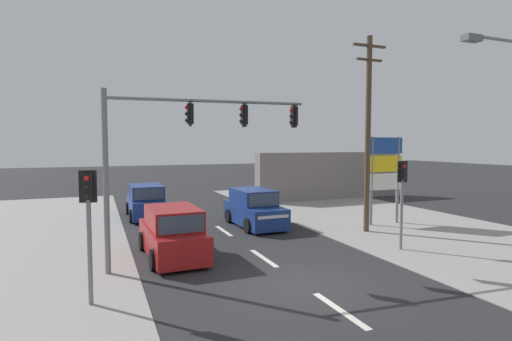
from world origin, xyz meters
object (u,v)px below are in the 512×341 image
(suv_kerbside_parked, at_px, (254,209))
(utility_pole_midground_right, at_px, (368,130))
(suv_oncoming_mid, at_px, (146,202))
(pedestal_signal_right_kerb, at_px, (402,190))
(suv_receding_far, at_px, (173,234))
(pedestal_signal_left_kerb, at_px, (89,214))
(shopping_plaza_sign, at_px, (385,168))
(traffic_signal_mast, at_px, (180,140))

(suv_kerbside_parked, bearing_deg, utility_pole_midground_right, -36.00)
(suv_oncoming_mid, bearing_deg, pedestal_signal_right_kerb, -52.14)
(suv_receding_far, bearing_deg, pedestal_signal_left_kerb, -126.88)
(pedestal_signal_left_kerb, bearing_deg, shopping_plaza_sign, 21.96)
(suv_kerbside_parked, bearing_deg, suv_receding_far, -139.88)
(shopping_plaza_sign, xyz_separation_m, suv_receding_far, (-11.45, -2.01, -2.10))
(utility_pole_midground_right, relative_size, suv_receding_far, 2.02)
(suv_receding_far, bearing_deg, suv_kerbside_parked, 40.12)
(pedestal_signal_left_kerb, bearing_deg, traffic_signal_mast, 39.32)
(utility_pole_midground_right, relative_size, suv_oncoming_mid, 2.04)
(traffic_signal_mast, distance_m, pedestal_signal_right_kerb, 8.85)
(pedestal_signal_right_kerb, distance_m, pedestal_signal_left_kerb, 11.52)
(suv_kerbside_parked, bearing_deg, pedestal_signal_right_kerb, -60.31)
(pedestal_signal_right_kerb, bearing_deg, suv_kerbside_parked, 119.69)
(utility_pole_midground_right, distance_m, suv_oncoming_mid, 12.89)
(utility_pole_midground_right, distance_m, suv_kerbside_parked, 6.87)
(traffic_signal_mast, bearing_deg, utility_pole_midground_right, 13.41)
(suv_oncoming_mid, relative_size, suv_receding_far, 0.99)
(pedestal_signal_right_kerb, height_order, suv_oncoming_mid, pedestal_signal_right_kerb)
(suv_receding_far, bearing_deg, utility_pole_midground_right, 5.15)
(pedestal_signal_left_kerb, distance_m, suv_oncoming_mid, 12.83)
(utility_pole_midground_right, xyz_separation_m, suv_receding_far, (-9.44, -0.85, -3.99))
(pedestal_signal_right_kerb, relative_size, shopping_plaza_sign, 0.77)
(pedestal_signal_right_kerb, height_order, suv_kerbside_parked, pedestal_signal_right_kerb)
(suv_oncoming_mid, relative_size, suv_kerbside_parked, 1.00)
(pedestal_signal_right_kerb, distance_m, suv_oncoming_mid, 14.13)
(traffic_signal_mast, height_order, suv_oncoming_mid, traffic_signal_mast)
(suv_oncoming_mid, bearing_deg, suv_receding_far, -90.14)
(traffic_signal_mast, relative_size, suv_receding_far, 1.50)
(utility_pole_midground_right, bearing_deg, suv_oncoming_mid, 140.24)
(pedestal_signal_left_kerb, distance_m, suv_kerbside_parked, 11.13)
(pedestal_signal_left_kerb, bearing_deg, suv_receding_far, 53.12)
(pedestal_signal_right_kerb, xyz_separation_m, suv_kerbside_parked, (-3.73, 6.54, -1.53))
(pedestal_signal_right_kerb, bearing_deg, traffic_signal_mast, 173.24)
(shopping_plaza_sign, bearing_deg, suv_kerbside_parked, 162.00)
(suv_receding_far, bearing_deg, pedestal_signal_right_kerb, -15.53)
(traffic_signal_mast, distance_m, shopping_plaza_sign, 11.96)
(traffic_signal_mast, relative_size, shopping_plaza_sign, 1.49)
(suv_oncoming_mid, bearing_deg, suv_kerbside_parked, -42.91)
(utility_pole_midground_right, height_order, pedestal_signal_left_kerb, utility_pole_midground_right)
(traffic_signal_mast, xyz_separation_m, shopping_plaza_sign, (11.39, 3.40, -1.37))
(pedestal_signal_right_kerb, bearing_deg, suv_receding_far, 164.47)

